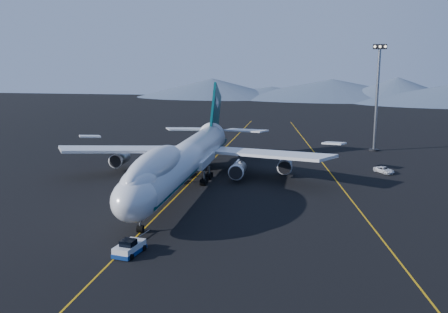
% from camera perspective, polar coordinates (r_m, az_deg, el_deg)
% --- Properties ---
extents(ground, '(500.00, 500.00, 0.00)m').
position_cam_1_polar(ground, '(99.49, -4.46, -3.55)').
color(ground, black).
rests_on(ground, ground).
extents(taxiway_line_main, '(0.25, 220.00, 0.01)m').
position_cam_1_polar(taxiway_line_main, '(99.49, -4.46, -3.55)').
color(taxiway_line_main, '#C78E0B').
rests_on(taxiway_line_main, ground).
extents(taxiway_line_side, '(28.08, 198.09, 0.01)m').
position_cam_1_polar(taxiway_line_side, '(106.33, 12.81, -2.83)').
color(taxiway_line_side, '#C78E0B').
rests_on(taxiway_line_side, ground).
extents(boeing_747, '(59.62, 72.43, 19.37)m').
position_cam_1_polar(boeing_747, '(98.22, -4.51, -0.26)').
color(boeing_747, silver).
rests_on(boeing_747, ground).
extents(pushback_tug, '(3.55, 5.35, 2.17)m').
position_cam_1_polar(pushback_tug, '(67.43, -10.76, -10.33)').
color(pushback_tug, silver).
rests_on(pushback_tug, ground).
extents(service_van, '(4.77, 5.50, 1.41)m').
position_cam_1_polar(service_van, '(117.09, 17.82, -1.47)').
color(service_van, silver).
rests_on(service_van, ground).
extents(floodlight_mast, '(3.58, 2.69, 29.00)m').
position_cam_1_polar(floodlight_mast, '(143.08, 17.08, 6.44)').
color(floodlight_mast, black).
rests_on(floodlight_mast, ground).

